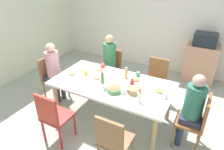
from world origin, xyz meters
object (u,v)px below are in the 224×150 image
object	(u,v)px
person_2	(109,60)
chair_3	(156,78)
chair_1	(52,76)
bottle_1	(139,96)
person_5	(192,106)
cup_5	(138,74)
chair_0	(113,140)
cup_6	(123,91)
cup_1	(103,66)
plate_3	(97,79)
plate_0	(99,70)
cup_3	(104,88)
bottle_0	(102,79)
bowl_0	(114,89)
bottle_2	(132,84)
dining_table	(112,87)
chair_5	(196,120)
cup_2	(165,95)
plate_4	(72,74)
chair_4	(53,116)
cup_4	(81,68)
cup_0	(86,73)
person_1	(54,68)
plate_1	(160,91)
bowl_1	(134,90)
plate_2	(136,81)
chair_2	(111,68)
bottle_3	(126,73)
microwave	(206,39)

from	to	relation	value
person_2	chair_3	world-z (taller)	person_2
chair_1	bottle_1	xyz separation A→B (m)	(1.97, -0.29, 0.33)
person_5	cup_5	size ratio (longest dim) A/B	11.10
chair_0	cup_6	distance (m)	0.79
cup_1	plate_3	bearing A→B (deg)	-72.29
plate_0	cup_1	world-z (taller)	cup_1
cup_3	bottle_0	world-z (taller)	bottle_0
bowl_0	bottle_2	xyz separation A→B (m)	(0.21, 0.20, 0.04)
dining_table	chair_5	xyz separation A→B (m)	(1.38, 0.00, -0.16)
cup_2	chair_0	bearing A→B (deg)	-113.77
chair_1	cup_6	world-z (taller)	chair_1
chair_1	person_5	bearing A→B (deg)	0.00
plate_4	chair_4	bearing A→B (deg)	-72.17
plate_0	plate_4	distance (m)	0.51
chair_0	cup_2	size ratio (longest dim) A/B	8.42
person_2	cup_4	size ratio (longest dim) A/B	11.25
cup_0	bottle_2	xyz separation A→B (m)	(0.91, -0.04, 0.04)
cup_1	cup_3	bearing A→B (deg)	-58.61
cup_1	bottle_1	world-z (taller)	bottle_1
chair_5	bottle_2	world-z (taller)	bottle_2
plate_0	cup_4	size ratio (longest dim) A/B	2.20
chair_1	bottle_2	size ratio (longest dim) A/B	4.94
person_1	plate_1	size ratio (longest dim) A/B	4.74
person_5	bowl_1	world-z (taller)	person_5
plate_2	plate_4	distance (m)	1.14
chair_5	bowl_1	size ratio (longest dim) A/B	4.03
chair_1	bowl_0	distance (m)	1.57
chair_2	chair_4	size ratio (longest dim) A/B	1.00
dining_table	cup_0	xyz separation A→B (m)	(-0.55, 0.02, 0.12)
cup_1	cup_0	bearing A→B (deg)	-107.01
plate_0	bottle_0	bearing A→B (deg)	-52.59
bottle_3	microwave	size ratio (longest dim) A/B	0.43
bottle_0	bottle_2	xyz separation A→B (m)	(0.46, 0.12, -0.04)
cup_5	bottle_3	distance (m)	0.23
cup_4	plate_1	bearing A→B (deg)	-1.49
chair_1	bottle_1	world-z (taller)	bottle_1
chair_3	cup_0	distance (m)	1.40
chair_1	bowl_1	world-z (taller)	chair_1
cup_3	cup_6	world-z (taller)	cup_6
cup_6	chair_4	bearing A→B (deg)	-138.26
plate_4	bottle_2	world-z (taller)	bottle_2
cup_1	bottle_2	world-z (taller)	bottle_2
person_1	cup_4	world-z (taller)	person_1
bottle_3	person_1	bearing A→B (deg)	-169.66
person_2	plate_1	bearing A→B (deg)	-29.23
person_5	bottle_2	world-z (taller)	person_5
bottle_3	plate_0	bearing A→B (deg)	177.53
person_2	cup_1	size ratio (longest dim) A/B	10.52
plate_0	person_5	bearing A→B (deg)	-9.42
plate_3	cup_0	distance (m)	0.27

